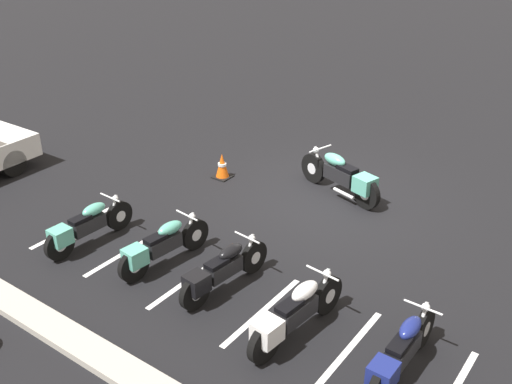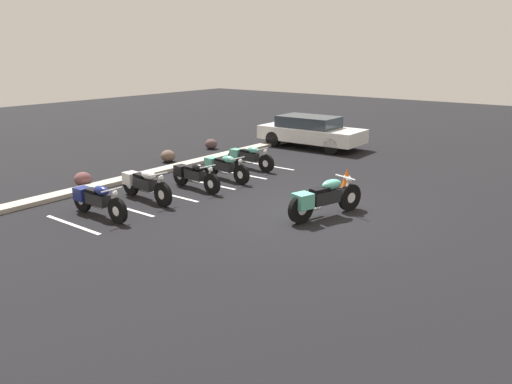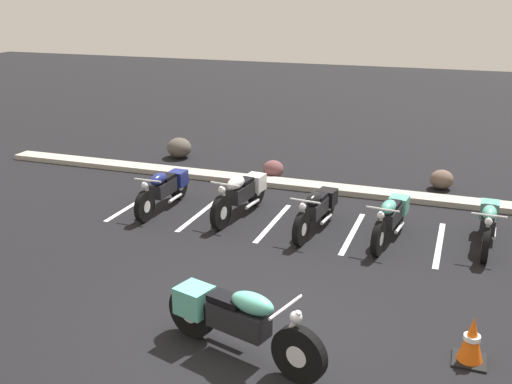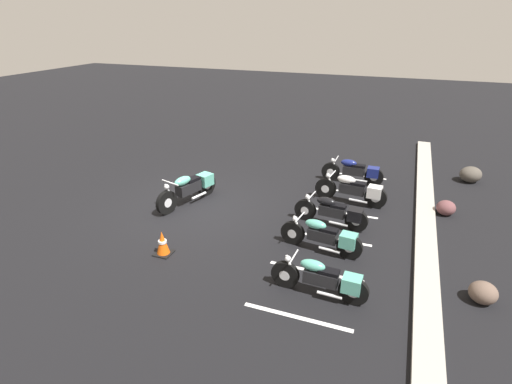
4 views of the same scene
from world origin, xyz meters
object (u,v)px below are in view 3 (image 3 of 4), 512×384
Objects in this scene: parked_bike_0 at (165,188)px; parked_bike_1 at (242,193)px; motorcycle_teal_featured at (234,319)px; parked_bike_2 at (317,208)px; parked_bike_4 at (488,222)px; landscape_rock_1 at (273,169)px; landscape_rock_0 at (442,179)px; traffic_cone at (472,341)px; landscape_rock_3 at (179,148)px; parked_bike_3 at (391,216)px.

parked_bike_1 is at bearing 97.26° from parked_bike_0.
motorcycle_teal_featured reaches higher than parked_bike_2.
parked_bike_4 is 5.40m from landscape_rock_1.
traffic_cone is (0.73, -6.82, 0.07)m from landscape_rock_0.
landscape_rock_0 reaches higher than landscape_rock_1.
landscape_rock_3 is at bearing -156.72° from parked_bike_0.
landscape_rock_1 is at bearing -125.00° from parked_bike_3.
motorcycle_teal_featured is at bearing -163.86° from traffic_cone.
motorcycle_teal_featured is 4.52m from parked_bike_3.
parked_bike_4 is 3.29× the size of traffic_cone.
parked_bike_1 reaches higher than landscape_rock_1.
landscape_rock_0 is at bearing -3.51° from landscape_rock_3.
landscape_rock_0 is at bearing 96.14° from traffic_cone.
motorcycle_teal_featured is at bearing -75.53° from landscape_rock_1.
motorcycle_teal_featured reaches higher than landscape_rock_1.
parked_bike_2 is 1.01× the size of parked_bike_4.
landscape_rock_1 is at bearing -169.70° from parked_bike_1.
parked_bike_1 is (1.62, 0.19, 0.02)m from parked_bike_0.
parked_bike_2 reaches higher than landscape_rock_0.
landscape_rock_0 is at bearing 122.06° from parked_bike_0.
parked_bike_2 is at bearing -80.93° from parked_bike_4.
parked_bike_0 is 1.63m from parked_bike_1.
parked_bike_0 is (-3.28, 4.39, -0.06)m from motorcycle_teal_featured.
landscape_rock_0 is at bearing 154.22° from parked_bike_2.
parked_bike_2 is 1.00× the size of parked_bike_3.
landscape_rock_1 is 0.72× the size of landscape_rock_3.
parked_bike_0 is at bearing -148.66° from landscape_rock_0.
parked_bike_0 is 3.85× the size of landscape_rock_0.
parked_bike_2 reaches higher than landscape_rock_3.
landscape_rock_0 is 3.88m from landscape_rock_1.
parked_bike_0 reaches higher than landscape_rock_1.
motorcycle_teal_featured is 3.14× the size of landscape_rock_3.
landscape_rock_1 is 7.82m from traffic_cone.
parked_bike_0 is 3.10m from landscape_rock_1.
traffic_cone reaches higher than landscape_rock_1.
parked_bike_3 is 3.81m from traffic_cone.
parked_bike_2 reaches higher than landscape_rock_1.
parked_bike_4 is at bearing 102.67° from parked_bike_2.
parked_bike_3 is 1.67m from parked_bike_4.
parked_bike_1 reaches higher than traffic_cone.
landscape_rock_1 is (-0.18, 2.55, -0.24)m from parked_bike_1.
motorcycle_teal_featured is at bearing 6.59° from parked_bike_2.
traffic_cone is (4.58, -6.34, 0.07)m from landscape_rock_1.
parked_bike_2 is 3.77× the size of landscape_rock_0.
landscape_rock_0 is (3.66, 3.03, -0.23)m from parked_bike_1.
traffic_cone is at bearing 55.43° from parked_bike_1.
parked_bike_3 is 7.13m from landscape_rock_3.
parked_bike_1 is at bearing -86.81° from parked_bike_4.
traffic_cone is (7.53, -7.23, 0.02)m from landscape_rock_3.
parked_bike_1 is 4.04× the size of landscape_rock_0.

